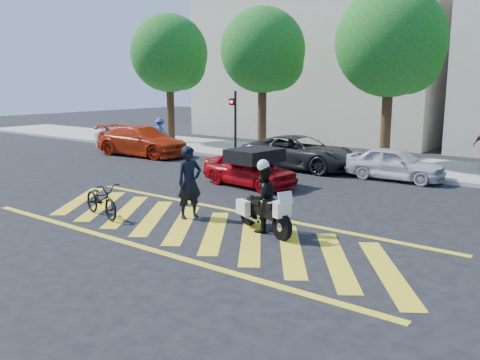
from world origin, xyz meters
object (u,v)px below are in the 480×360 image
Objects in this scene: parked_far_left at (126,140)px; parked_mid_left at (300,152)px; parked_left at (142,141)px; police_motorcycle at (264,212)px; bicycle at (101,199)px; red_convertible at (249,169)px; officer_bike at (190,182)px; parked_mid_right at (395,164)px; officer_moto at (263,199)px.

parked_far_left is 0.78× the size of parked_mid_left.
police_motorcycle is at bearing -124.50° from parked_left.
parked_far_left is at bearing 94.67° from parked_mid_left.
red_convertible is (0.74, 5.78, 0.14)m from bicycle.
officer_bike reaches higher than police_motorcycle.
bicycle is at bearing -126.64° from parked_far_left.
red_convertible is 0.72× the size of parked_mid_left.
parked_far_left is at bearing 92.98° from parked_mid_right.
parked_far_left is at bearing 79.74° from red_convertible.
officer_moto is 0.43× the size of parked_far_left.
officer_moto reaches higher than parked_mid_left.
officer_moto is at bearing -57.24° from bicycle.
red_convertible is (-3.57, 4.27, -0.21)m from officer_moto.
officer_bike reaches higher than parked_far_left.
parked_mid_right is (2.40, 8.63, -0.37)m from officer_bike.
red_convertible is at bearing 152.03° from police_motorcycle.
officer_moto reaches higher than parked_mid_right.
officer_bike reaches higher than parked_mid_right.
bicycle is 10.00m from parked_mid_left.
red_convertible is 0.71× the size of parked_left.
parked_far_left is at bearing -96.09° from officer_moto.
officer_bike is 12.29m from parked_left.
police_motorcycle is 0.32m from officer_moto.
red_convertible is at bearing -100.48° from parked_far_left.
parked_mid_left is at bearing 29.23° from officer_bike.
bicycle is 13.04m from parked_far_left.
officer_moto is 0.46× the size of parked_mid_right.
police_motorcycle is (4.32, 1.52, 0.03)m from bicycle.
bicycle is 4.58m from officer_moto.
parked_left is at bearing 56.16° from bicycle.
parked_mid_right reaches higher than bicycle.
officer_bike is 0.97× the size of police_motorcycle.
officer_moto is 0.33× the size of parked_left.
bicycle is 0.36× the size of parked_left.
bicycle is at bearing 176.54° from parked_mid_left.
parked_left is (-8.66, 2.81, 0.12)m from red_convertible.
parked_left is (-7.93, 8.59, 0.26)m from bicycle.
parked_mid_right is at bearing -158.79° from officer_moto.
red_convertible reaches higher than bicycle.
parked_mid_right is at bearing -91.76° from parked_mid_left.
bicycle is 0.47× the size of parked_far_left.
parked_left is 1.41× the size of parked_mid_right.
parked_mid_right is at bearing -88.04° from parked_left.
parked_mid_right is (13.96, 1.11, -0.03)m from parked_far_left.
officer_bike reaches higher than bicycle.
officer_moto is at bearing -133.59° from red_convertible.
officer_moto reaches higher than police_motorcycle.
officer_bike is 1.07× the size of bicycle.
police_motorcycle is 9.38m from parked_mid_left.
parked_left is 1.02× the size of parked_mid_left.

